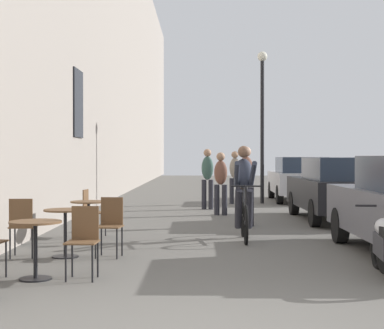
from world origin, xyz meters
name	(u,v)px	position (x,y,z in m)	size (l,w,h in m)	color
building_facade_left	(92,14)	(-3.45, 14.00, 5.88)	(0.54, 68.00, 11.75)	gray
cafe_table_near	(35,237)	(-2.16, 2.65, 0.52)	(0.64, 0.64, 0.72)	black
cafe_chair_near_toward_street	(83,237)	(-1.58, 2.72, 0.52)	(0.39, 0.39, 0.89)	black
cafe_table_mid	(65,223)	(-2.16, 4.32, 0.52)	(0.64, 0.64, 0.72)	black
cafe_chair_mid_toward_street	(110,222)	(-1.49, 4.40, 0.52)	(0.42, 0.42, 0.89)	black
cafe_chair_mid_toward_wall	(22,223)	(-2.78, 4.25, 0.52)	(0.41, 0.41, 0.89)	black
cafe_table_far	(89,212)	(-2.11, 6.00, 0.52)	(0.64, 0.64, 0.72)	black
cafe_chair_far_toward_street	(91,209)	(-2.18, 6.67, 0.52)	(0.41, 0.41, 0.89)	black
cyclist_on_bicycle	(244,195)	(0.68, 6.35, 0.81)	(0.52, 1.76, 1.74)	black
pedestrian_near	(246,181)	(0.87, 8.43, 0.97)	(0.36, 0.26, 1.73)	#26262D
pedestrian_mid	(221,180)	(0.41, 10.96, 0.91)	(0.37, 0.29, 1.62)	#26262D
pedestrian_far	(207,175)	(0.09, 12.70, 0.98)	(0.38, 0.30, 1.73)	#26262D
pedestrian_furthest	(235,174)	(0.99, 14.71, 0.95)	(0.34, 0.24, 1.68)	#26262D
street_lamp	(262,107)	(1.89, 14.98, 3.11)	(0.32, 0.32, 4.90)	black
parked_car_second	(338,188)	(3.12, 9.60, 0.77)	(1.80, 4.20, 1.49)	black
parked_car_third	(299,178)	(3.24, 15.92, 0.77)	(1.85, 4.24, 1.49)	#B7B7BC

